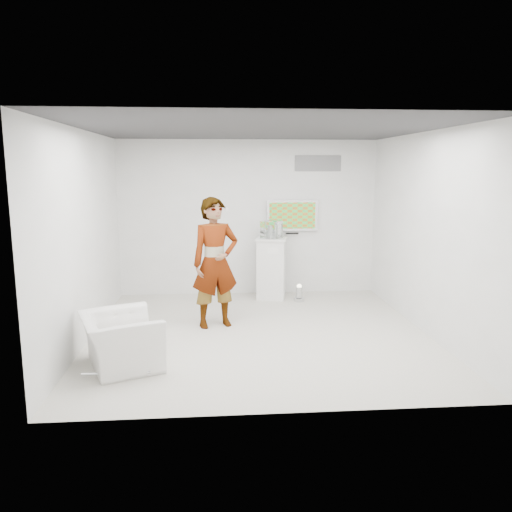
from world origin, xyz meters
The scene contains 10 objects.
room centered at (0.00, 0.00, 1.50)m, with size 5.01×5.01×3.00m.
tv centered at (0.85, 2.45, 1.55)m, with size 1.00×0.08×0.60m, color silver.
logo_decal centered at (1.35, 2.49, 2.55)m, with size 0.90×0.02×0.30m, color slate.
person centered at (-0.65, 0.43, 1.01)m, with size 0.74×0.49×2.03m, color silver.
armchair centered at (-1.84, -1.12, 0.33)m, with size 1.03×0.90×0.67m, color silver.
pedestal centered at (0.41, 2.08, 0.58)m, with size 0.56×0.56×1.16m, color silver.
floor_uplight centered at (0.90, 1.78, 0.15)m, with size 0.20×0.20×0.31m, color silver.
vitrine centered at (0.41, 2.08, 1.32)m, with size 0.32×0.32×0.32m, color silver.
console centered at (0.41, 2.08, 1.28)m, with size 0.05×0.18×0.24m, color silver.
wii_remote centered at (-0.46, 0.65, 1.83)m, with size 0.03×0.13×0.03m, color silver.
Camera 1 is at (-0.64, -7.18, 2.47)m, focal length 35.00 mm.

